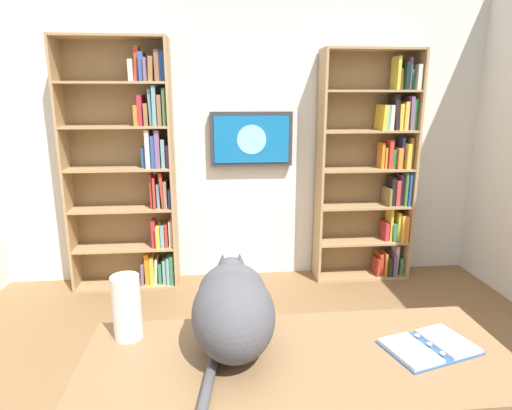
{
  "coord_description": "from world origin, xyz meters",
  "views": [
    {
      "loc": [
        0.27,
        1.76,
        1.7
      ],
      "look_at": [
        0.0,
        -1.09,
        0.97
      ],
      "focal_mm": 30.48,
      "sensor_mm": 36.0,
      "label": 1
    }
  ],
  "objects_px": {
    "open_binder": "(429,346)",
    "cat": "(233,307)",
    "bookshelf_right": "(134,169)",
    "paper_towel_roll": "(127,307)",
    "wall_mounted_tv": "(251,139)",
    "bookshelf_left": "(377,168)",
    "desk": "(300,387)"
  },
  "relations": [
    {
      "from": "wall_mounted_tv",
      "to": "desk",
      "type": "xyz_separation_m",
      "value": [
        0.04,
        2.54,
        -0.66
      ]
    },
    {
      "from": "bookshelf_left",
      "to": "paper_towel_roll",
      "type": "relative_size",
      "value": 8.0
    },
    {
      "from": "bookshelf_right",
      "to": "cat",
      "type": "relative_size",
      "value": 3.7
    },
    {
      "from": "wall_mounted_tv",
      "to": "cat",
      "type": "bearing_deg",
      "value": 83.47
    },
    {
      "from": "desk",
      "to": "open_binder",
      "type": "xyz_separation_m",
      "value": [
        -0.5,
        -0.03,
        0.12
      ]
    },
    {
      "from": "bookshelf_right",
      "to": "wall_mounted_tv",
      "type": "height_order",
      "value": "bookshelf_right"
    },
    {
      "from": "wall_mounted_tv",
      "to": "cat",
      "type": "relative_size",
      "value": 1.26
    },
    {
      "from": "bookshelf_right",
      "to": "open_binder",
      "type": "bearing_deg",
      "value": 121.73
    },
    {
      "from": "wall_mounted_tv",
      "to": "paper_towel_roll",
      "type": "distance_m",
      "value": 2.45
    },
    {
      "from": "open_binder",
      "to": "cat",
      "type": "bearing_deg",
      "value": -6.77
    },
    {
      "from": "desk",
      "to": "paper_towel_roll",
      "type": "bearing_deg",
      "value": -18.99
    },
    {
      "from": "bookshelf_right",
      "to": "paper_towel_roll",
      "type": "bearing_deg",
      "value": 98.78
    },
    {
      "from": "wall_mounted_tv",
      "to": "paper_towel_roll",
      "type": "height_order",
      "value": "wall_mounted_tv"
    },
    {
      "from": "bookshelf_right",
      "to": "open_binder",
      "type": "xyz_separation_m",
      "value": [
        -1.5,
        2.42,
        -0.31
      ]
    },
    {
      "from": "bookshelf_right",
      "to": "paper_towel_roll",
      "type": "xyz_separation_m",
      "value": [
        -0.34,
        2.23,
        -0.18
      ]
    },
    {
      "from": "cat",
      "to": "paper_towel_roll",
      "type": "bearing_deg",
      "value": -14.16
    },
    {
      "from": "desk",
      "to": "paper_towel_roll",
      "type": "xyz_separation_m",
      "value": [
        0.65,
        -0.22,
        0.24
      ]
    },
    {
      "from": "cat",
      "to": "open_binder",
      "type": "xyz_separation_m",
      "value": [
        -0.74,
        0.09,
        -0.16
      ]
    },
    {
      "from": "bookshelf_right",
      "to": "wall_mounted_tv",
      "type": "xyz_separation_m",
      "value": [
        -1.03,
        -0.08,
        0.24
      ]
    },
    {
      "from": "wall_mounted_tv",
      "to": "paper_towel_roll",
      "type": "bearing_deg",
      "value": 73.43
    },
    {
      "from": "wall_mounted_tv",
      "to": "cat",
      "type": "height_order",
      "value": "wall_mounted_tv"
    },
    {
      "from": "wall_mounted_tv",
      "to": "desk",
      "type": "relative_size",
      "value": 0.46
    },
    {
      "from": "bookshelf_right",
      "to": "cat",
      "type": "xyz_separation_m",
      "value": [
        -0.76,
        2.33,
        -0.15
      ]
    },
    {
      "from": "desk",
      "to": "wall_mounted_tv",
      "type": "bearing_deg",
      "value": -90.86
    },
    {
      "from": "desk",
      "to": "open_binder",
      "type": "distance_m",
      "value": 0.52
    },
    {
      "from": "desk",
      "to": "cat",
      "type": "xyz_separation_m",
      "value": [
        0.24,
        -0.12,
        0.27
      ]
    },
    {
      "from": "bookshelf_right",
      "to": "desk",
      "type": "xyz_separation_m",
      "value": [
        -0.99,
        2.45,
        -0.42
      ]
    },
    {
      "from": "bookshelf_right",
      "to": "wall_mounted_tv",
      "type": "bearing_deg",
      "value": -175.36
    },
    {
      "from": "cat",
      "to": "paper_towel_roll",
      "type": "height_order",
      "value": "cat"
    },
    {
      "from": "cat",
      "to": "paper_towel_roll",
      "type": "xyz_separation_m",
      "value": [
        0.41,
        -0.1,
        -0.03
      ]
    },
    {
      "from": "wall_mounted_tv",
      "to": "open_binder",
      "type": "height_order",
      "value": "wall_mounted_tv"
    },
    {
      "from": "paper_towel_roll",
      "to": "open_binder",
      "type": "bearing_deg",
      "value": 170.55
    }
  ]
}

